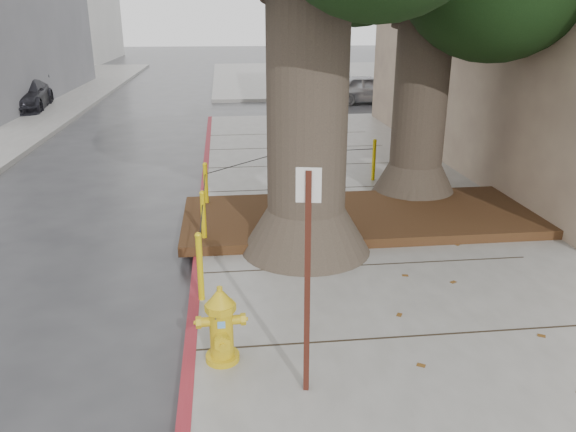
# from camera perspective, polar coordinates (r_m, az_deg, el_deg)

# --- Properties ---
(ground) EXTENTS (140.00, 140.00, 0.00)m
(ground) POSITION_cam_1_polar(r_m,az_deg,el_deg) (6.76, 7.80, -13.38)
(ground) COLOR #28282B
(ground) RESTS_ON ground
(sidewalk_far) EXTENTS (16.00, 20.00, 0.15)m
(sidewalk_far) POSITION_cam_1_polar(r_m,az_deg,el_deg) (36.43, 5.49, 13.93)
(sidewalk_far) COLOR slate
(sidewalk_far) RESTS_ON ground
(curb_red) EXTENTS (0.14, 26.00, 0.16)m
(curb_red) POSITION_cam_1_polar(r_m,az_deg,el_deg) (8.75, -9.13, -4.82)
(curb_red) COLOR maroon
(curb_red) RESTS_ON ground
(planter_bed) EXTENTS (6.40, 2.60, 0.16)m
(planter_bed) POSITION_cam_1_polar(r_m,az_deg,el_deg) (10.27, 7.47, -0.05)
(planter_bed) COLOR black
(planter_bed) RESTS_ON sidewalk_main
(building_side_white) EXTENTS (10.00, 10.00, 9.00)m
(building_side_white) POSITION_cam_1_polar(r_m,az_deg,el_deg) (36.03, 23.92, 19.43)
(building_side_white) COLOR silver
(building_side_white) RESTS_ON ground
(bollard_ring) EXTENTS (3.79, 5.39, 0.95)m
(bollard_ring) POSITION_cam_1_polar(r_m,az_deg,el_deg) (10.31, -2.64, 2.73)
(bollard_ring) COLOR gold
(bollard_ring) RESTS_ON sidewalk_main
(fire_hydrant) EXTENTS (0.46, 0.41, 0.88)m
(fire_hydrant) POSITION_cam_1_polar(r_m,az_deg,el_deg) (6.08, -6.80, -10.97)
(fire_hydrant) COLOR gold
(fire_hydrant) RESTS_ON sidewalk_main
(signpost) EXTENTS (0.22, 0.06, 2.28)m
(signpost) POSITION_cam_1_polar(r_m,az_deg,el_deg) (5.20, 2.00, -5.67)
(signpost) COLOR #471911
(signpost) RESTS_ON sidewalk_main
(car_silver) EXTENTS (3.78, 1.78, 1.25)m
(car_silver) POSITION_cam_1_polar(r_m,az_deg,el_deg) (25.63, 7.97, 12.67)
(car_silver) COLOR #B1B2B6
(car_silver) RESTS_ON ground
(car_red) EXTENTS (4.09, 1.59, 1.33)m
(car_red) POSITION_cam_1_polar(r_m,az_deg,el_deg) (26.72, 14.60, 12.61)
(car_red) COLOR maroon
(car_red) RESTS_ON ground
(car_dark) EXTENTS (2.39, 4.75, 1.32)m
(car_dark) POSITION_cam_1_polar(r_m,az_deg,el_deg) (25.46, -25.38, 11.05)
(car_dark) COLOR black
(car_dark) RESTS_ON ground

